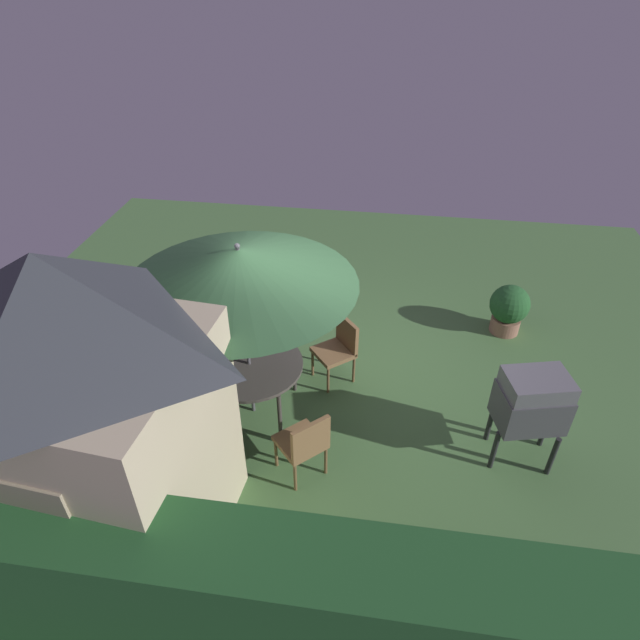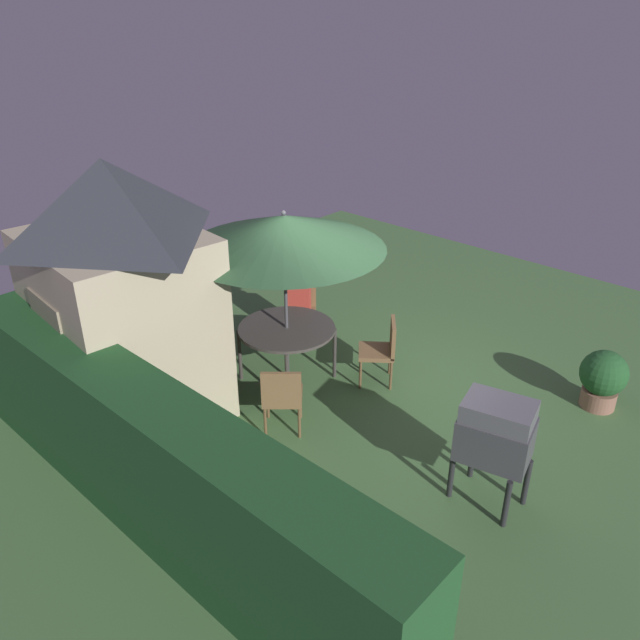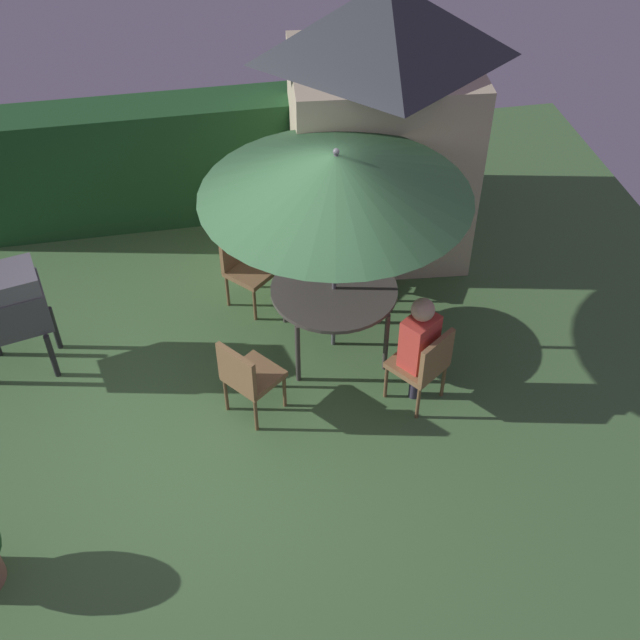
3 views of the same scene
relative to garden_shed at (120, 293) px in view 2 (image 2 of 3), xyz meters
name	(u,v)px [view 2 (image 2 of 3)]	position (x,y,z in m)	size (l,w,h in m)	color
ground_plane	(382,383)	(-1.91, -2.55, -1.61)	(11.00, 11.00, 0.00)	#47703D
hedge_backdrop	(155,464)	(-1.91, 0.95, -0.84)	(6.03, 0.66, 1.55)	#1E4C23
garden_shed	(120,293)	(0.00, 0.00, 0.00)	(2.26, 2.00, 3.15)	#C6B793
patio_table	(287,331)	(-0.88, -1.80, -0.89)	(1.29, 1.29, 0.78)	#47423D
patio_umbrella	(284,232)	(-0.88, -1.80, 0.49)	(2.53, 2.53, 2.37)	#4C4C51
bbq_grill	(496,433)	(-4.06, -1.53, -0.76)	(0.80, 0.65, 1.20)	#47474C
chair_near_shed	(300,306)	(-0.18, -2.75, -1.09)	(0.65, 0.65, 0.90)	olive
chair_far_side	(203,356)	(-0.30, -0.84, -1.09)	(0.63, 0.64, 0.90)	olive
chair_toward_hedge	(282,395)	(-1.69, -0.91, -1.09)	(0.65, 0.65, 0.90)	olive
chair_toward_house	(383,347)	(-1.86, -2.60, -1.09)	(0.65, 0.65, 0.90)	olive
potted_plant_by_shed	(603,378)	(-4.25, -3.99, -1.19)	(0.58, 0.58, 0.78)	#936651
person_in_red	(299,293)	(-0.23, -2.68, -0.83)	(0.42, 0.39, 1.26)	#CC3D33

